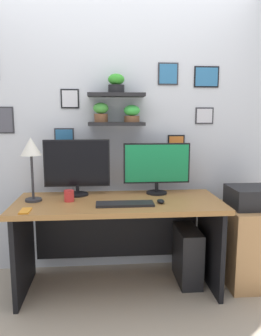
% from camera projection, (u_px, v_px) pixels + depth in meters
% --- Properties ---
extents(ground_plane, '(8.00, 8.00, 0.00)m').
position_uv_depth(ground_plane, '(119.00, 287.00, 2.71)').
color(ground_plane, tan).
extents(back_wall_assembly, '(4.40, 0.24, 2.70)m').
position_uv_depth(back_wall_assembly, '(116.00, 123.00, 2.92)').
color(back_wall_assembly, silver).
rests_on(back_wall_assembly, ground).
extents(desk, '(1.65, 0.68, 0.75)m').
position_uv_depth(desk, '(118.00, 223.00, 2.67)').
color(desk, '#9E6B38').
rests_on(desk, ground).
extents(monitor_left, '(0.55, 0.18, 0.47)m').
position_uv_depth(monitor_left, '(77.00, 166.00, 2.73)').
color(monitor_left, black).
rests_on(monitor_left, desk).
extents(monitor_right, '(0.57, 0.18, 0.44)m').
position_uv_depth(monitor_right, '(157.00, 166.00, 2.79)').
color(monitor_right, black).
rests_on(monitor_right, desk).
extents(keyboard, '(0.44, 0.14, 0.02)m').
position_uv_depth(keyboard, '(125.00, 204.00, 2.45)').
color(keyboard, black).
rests_on(keyboard, desk).
extents(computer_mouse, '(0.06, 0.09, 0.03)m').
position_uv_depth(computer_mouse, '(161.00, 201.00, 2.51)').
color(computer_mouse, black).
rests_on(computer_mouse, desk).
extents(desk_lamp, '(0.16, 0.16, 0.51)m').
position_uv_depth(desk_lamp, '(31.00, 152.00, 2.51)').
color(desk_lamp, '#2D2D33').
rests_on(desk_lamp, desk).
extents(cell_phone, '(0.07, 0.14, 0.01)m').
position_uv_depth(cell_phone, '(25.00, 211.00, 2.29)').
color(cell_phone, orange).
rests_on(cell_phone, desk).
extents(coffee_mug, '(0.08, 0.08, 0.09)m').
position_uv_depth(coffee_mug, '(69.00, 196.00, 2.56)').
color(coffee_mug, red).
rests_on(coffee_mug, desk).
extents(drawer_cabinet, '(0.44, 0.50, 0.67)m').
position_uv_depth(drawer_cabinet, '(250.00, 245.00, 2.76)').
color(drawer_cabinet, tan).
rests_on(drawer_cabinet, ground).
extents(printer, '(0.38, 0.34, 0.17)m').
position_uv_depth(printer, '(253.00, 197.00, 2.69)').
color(printer, black).
rests_on(printer, drawer_cabinet).
extents(computer_tower_right, '(0.18, 0.40, 0.47)m').
position_uv_depth(computer_tower_right, '(187.00, 255.00, 2.78)').
color(computer_tower_right, black).
rests_on(computer_tower_right, ground).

